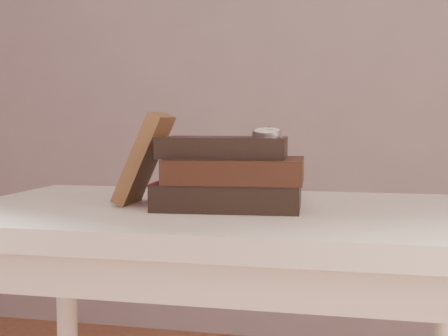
# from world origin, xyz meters

# --- Properties ---
(back_wall) EXTENTS (3.50, 0.02, 2.70)m
(back_wall) POSITION_xyz_m (0.00, 1.75, 1.35)
(back_wall) COLOR gray
(back_wall) RESTS_ON ground
(table) EXTENTS (1.00, 0.60, 0.75)m
(table) POSITION_xyz_m (0.00, 0.35, 0.66)
(table) COLOR beige
(table) RESTS_ON ground
(book_stack) EXTENTS (0.29, 0.21, 0.13)m
(book_stack) POSITION_xyz_m (0.02, 0.34, 0.81)
(book_stack) COLOR black
(book_stack) RESTS_ON table
(journal) EXTENTS (0.11, 0.12, 0.18)m
(journal) POSITION_xyz_m (-0.15, 0.35, 0.84)
(journal) COLOR #412A19
(journal) RESTS_ON table
(pocket_watch) EXTENTS (0.06, 0.16, 0.02)m
(pocket_watch) POSITION_xyz_m (0.09, 0.34, 0.89)
(pocket_watch) COLOR silver
(pocket_watch) RESTS_ON book_stack
(eyeglasses) EXTENTS (0.12, 0.14, 0.05)m
(eyeglasses) POSITION_xyz_m (-0.08, 0.42, 0.83)
(eyeglasses) COLOR silver
(eyeglasses) RESTS_ON book_stack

